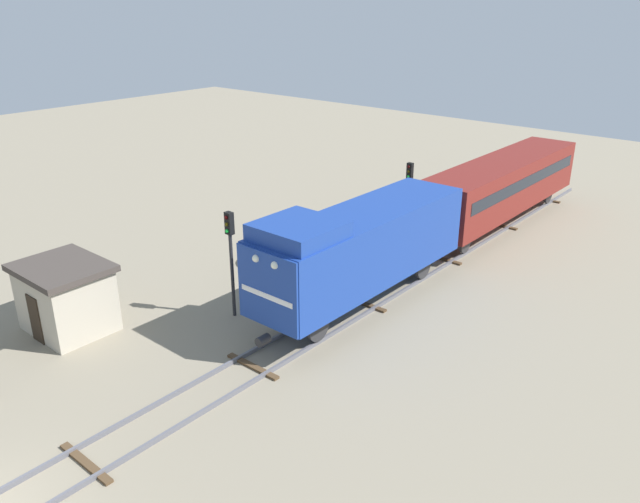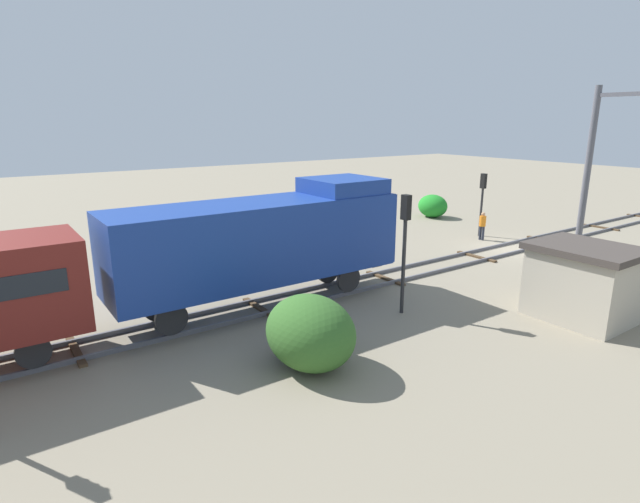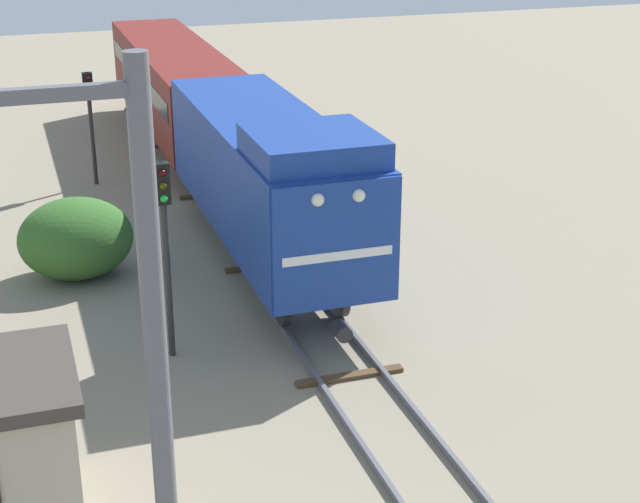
{
  "view_description": "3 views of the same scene",
  "coord_description": "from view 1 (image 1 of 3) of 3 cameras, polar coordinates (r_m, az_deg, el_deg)",
  "views": [
    {
      "loc": [
        14.0,
        -3.13,
        12.14
      ],
      "look_at": [
        -0.77,
        14.3,
        2.8
      ],
      "focal_mm": 35.0,
      "sensor_mm": 36.0,
      "label": 1
    },
    {
      "loc": [
        -16.05,
        24.56,
        7.05
      ],
      "look_at": [
        -0.08,
        13.39,
        1.89
      ],
      "focal_mm": 28.0,
      "sensor_mm": 36.0,
      "label": 2
    },
    {
      "loc": [
        -6.41,
        -7.6,
        10.28
      ],
      "look_at": [
        0.46,
        13.1,
        1.57
      ],
      "focal_mm": 55.0,
      "sensor_mm": 36.0,
      "label": 3
    }
  ],
  "objects": [
    {
      "name": "relay_hut",
      "position": [
        26.09,
        -22.2,
        -3.86
      ],
      "size": [
        3.5,
        2.9,
        2.74
      ],
      "color": "#B2A893",
      "rests_on": "ground"
    },
    {
      "name": "traffic_signal_mid",
      "position": [
        24.73,
        -8.19,
        0.55
      ],
      "size": [
        0.32,
        0.34,
        4.47
      ],
      "color": "#262628",
      "rests_on": "ground"
    },
    {
      "name": "locomotive",
      "position": [
        25.39,
        3.63,
        0.55
      ],
      "size": [
        2.9,
        11.6,
        4.6
      ],
      "color": "navy",
      "rests_on": "railway_track"
    },
    {
      "name": "traffic_signal_far",
      "position": [
        34.66,
        8.15,
        6.17
      ],
      "size": [
        0.32,
        0.34,
        3.83
      ],
      "color": "#262628",
      "rests_on": "ground"
    },
    {
      "name": "bush_near",
      "position": [
        29.86,
        -2.59,
        0.49
      ],
      "size": [
        2.99,
        2.44,
        2.17
      ],
      "primitive_type": "ellipsoid",
      "color": "#336126",
      "rests_on": "ground"
    },
    {
      "name": "passenger_car_leading",
      "position": [
        36.53,
        16.36,
        6.07
      ],
      "size": [
        2.84,
        14.0,
        3.66
      ],
      "color": "maroon",
      "rests_on": "railway_track"
    }
  ]
}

